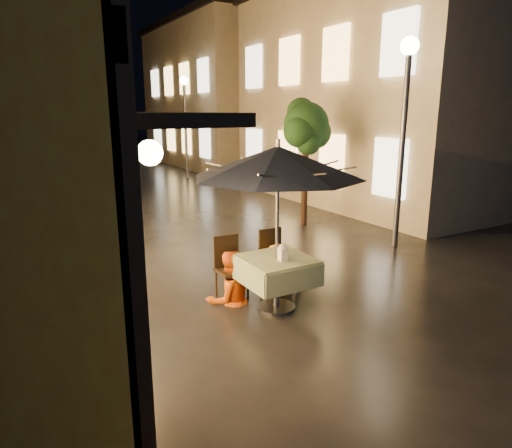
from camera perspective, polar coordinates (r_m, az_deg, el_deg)
ground at (r=6.92m, az=11.64°, el=-10.46°), size 90.00×90.00×0.00m
east_building_near at (r=16.22m, az=17.24°, el=15.41°), size 7.30×9.30×6.80m
east_building_far at (r=25.54m, az=-2.54°, el=15.80°), size 7.30×10.30×7.30m
street_tree at (r=11.35m, az=6.31°, el=11.82°), size 1.43×1.20×3.15m
streetlamp_near at (r=9.85m, az=18.14°, el=13.82°), size 0.36×0.36×4.23m
streetlamp_far at (r=20.02m, az=-8.87°, el=14.05°), size 0.36×0.36×4.23m
cafe_table at (r=6.62m, az=2.60°, el=-5.83°), size 0.99×0.99×0.78m
patio_umbrella at (r=6.27m, az=2.76°, el=7.73°), size 2.41×2.41×2.46m
cafe_chair_left at (r=7.06m, az=-3.38°, el=-4.99°), size 0.42×0.42×0.97m
cafe_chair_right at (r=7.43m, az=2.16°, el=-4.00°), size 0.42×0.42×0.97m
table_lantern at (r=6.40m, az=3.34°, el=-3.42°), size 0.16×0.16×0.25m
person_orange at (r=6.81m, az=-3.41°, el=-3.57°), size 0.76×0.60×1.55m
person_yellow at (r=7.19m, az=3.03°, el=-2.71°), size 1.08×0.75×1.53m
bicycle_0 at (r=9.10m, az=-19.44°, el=-2.28°), size 1.63×0.96×0.81m
bicycle_1 at (r=9.83m, az=-19.53°, el=-0.72°), size 1.63×0.89×0.94m
bicycle_2 at (r=11.24m, az=-19.40°, el=0.82°), size 1.72×1.03×0.85m
bicycle_3 at (r=11.38m, az=-18.86°, el=1.36°), size 1.64×0.47×0.99m
bicycle_4 at (r=13.13m, az=-20.55°, el=2.77°), size 1.93×1.09×0.96m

